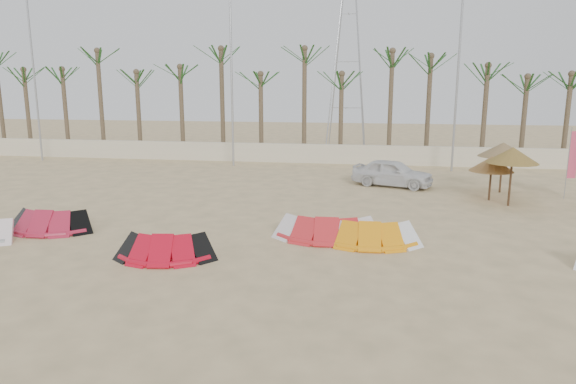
% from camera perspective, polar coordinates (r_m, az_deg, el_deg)
% --- Properties ---
extents(ground, '(120.00, 120.00, 0.00)m').
position_cam_1_polar(ground, '(14.14, -4.04, -10.14)').
color(ground, '#DFBF89').
rests_on(ground, ground).
extents(boundary_wall, '(60.00, 0.30, 1.30)m').
position_cam_1_polar(boundary_wall, '(35.18, 4.28, 4.25)').
color(boundary_wall, beige).
rests_on(boundary_wall, ground).
extents(palm_line, '(52.00, 4.00, 7.70)m').
position_cam_1_polar(palm_line, '(36.34, 5.72, 13.63)').
color(palm_line, brown).
rests_on(palm_line, ground).
extents(lamp_a, '(1.25, 0.14, 11.00)m').
position_cam_1_polar(lamp_a, '(40.05, -26.31, 11.35)').
color(lamp_a, '#A5A8AD').
rests_on(lamp_a, ground).
extents(lamp_b, '(1.25, 0.14, 11.00)m').
position_cam_1_polar(lamp_b, '(33.97, -6.23, 12.60)').
color(lamp_b, '#A5A8AD').
rests_on(lamp_b, ground).
extents(lamp_c, '(1.25, 0.14, 11.00)m').
position_cam_1_polar(lamp_c, '(33.11, 18.40, 12.10)').
color(lamp_c, '#A5A8AD').
rests_on(lamp_c, ground).
extents(pylon, '(3.00, 3.00, 14.00)m').
position_cam_1_polar(pylon, '(41.13, 6.42, 4.40)').
color(pylon, '#A5A8AD').
rests_on(pylon, ground).
extents(kite_red_left, '(3.20, 1.62, 0.90)m').
position_cam_1_polar(kite_red_left, '(20.90, -24.67, -2.72)').
color(kite_red_left, '#B31E3A').
rests_on(kite_red_left, ground).
extents(kite_red_mid, '(3.16, 1.86, 0.90)m').
position_cam_1_polar(kite_red_mid, '(16.48, -13.15, -5.66)').
color(kite_red_mid, red).
rests_on(kite_red_mid, ground).
extents(kite_red_right, '(3.63, 1.62, 0.90)m').
position_cam_1_polar(kite_red_right, '(18.18, 4.46, -3.71)').
color(kite_red_right, red).
rests_on(kite_red_right, ground).
extents(kite_orange, '(3.32, 1.59, 0.90)m').
position_cam_1_polar(kite_orange, '(17.72, 9.05, -4.24)').
color(kite_orange, orange).
rests_on(kite_orange, ground).
extents(parasol_left, '(2.01, 2.01, 2.07)m').
position_cam_1_polar(parasol_left, '(25.38, 21.70, 2.92)').
color(parasol_left, '#4C331E').
rests_on(parasol_left, ground).
extents(parasol_mid, '(2.23, 2.23, 2.62)m').
position_cam_1_polar(parasol_mid, '(24.46, 23.69, 3.75)').
color(parasol_mid, '#4C331E').
rests_on(parasol_mid, ground).
extents(parasol_right, '(2.40, 2.40, 2.50)m').
position_cam_1_polar(parasol_right, '(27.43, 22.80, 4.36)').
color(parasol_right, '#4C331E').
rests_on(parasol_right, ground).
extents(flag_pink, '(0.45, 0.11, 3.37)m').
position_cam_1_polar(flag_pink, '(27.17, 29.06, 3.42)').
color(flag_pink, '#A5A8AD').
rests_on(flag_pink, ground).
extents(car, '(4.52, 2.96, 1.43)m').
position_cam_1_polar(car, '(27.64, 11.53, 2.10)').
color(car, silver).
rests_on(car, ground).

